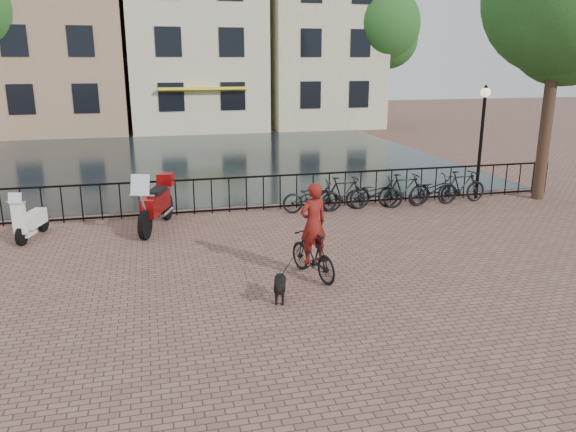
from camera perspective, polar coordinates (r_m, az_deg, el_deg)
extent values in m
plane|color=brown|center=(9.05, 4.67, -12.37)|extent=(100.00, 100.00, 0.00)
plane|color=black|center=(25.35, -7.82, 5.83)|extent=(20.00, 20.00, 0.00)
cube|color=black|center=(16.11, -4.28, 3.96)|extent=(20.00, 0.05, 0.05)
cube|color=black|center=(16.32, -4.22, 0.79)|extent=(20.00, 0.05, 0.05)
cube|color=#927255|center=(37.92, -22.31, 17.15)|extent=(7.50, 9.00, 12.00)
cube|color=beige|center=(37.71, -9.58, 17.30)|extent=(8.00, 9.00, 11.00)
cube|color=gold|center=(33.05, -8.67, 12.58)|extent=(5.00, 0.60, 0.15)
cube|color=#B5AF86|center=(39.22, 2.74, 18.52)|extent=(7.00, 9.00, 12.50)
cylinder|color=black|center=(19.04, 24.91, 9.85)|extent=(0.36, 0.36, 5.60)
cylinder|color=black|center=(37.54, 9.29, 13.47)|extent=(0.36, 0.36, 5.95)
sphere|color=#20521B|center=(37.58, 9.53, 18.65)|extent=(4.76, 4.76, 4.76)
cylinder|color=black|center=(18.25, 18.94, 6.45)|extent=(0.10, 0.10, 3.20)
sphere|color=beige|center=(18.08, 19.42, 11.76)|extent=(0.30, 0.30, 0.30)
imported|color=black|center=(11.24, 2.54, -3.85)|extent=(0.91, 1.72, 1.00)
imported|color=maroon|center=(11.00, 2.59, 0.05)|extent=(0.82, 0.65, 1.95)
imported|color=black|center=(16.05, 2.47, 1.94)|extent=(1.75, 0.71, 0.90)
imported|color=black|center=(16.33, 5.68, 2.28)|extent=(1.69, 0.57, 1.00)
imported|color=black|center=(16.67, 8.76, 2.29)|extent=(1.79, 0.84, 0.90)
imported|color=black|center=(17.04, 11.72, 2.60)|extent=(1.67, 0.48, 1.00)
imported|color=black|center=(17.48, 14.53, 2.58)|extent=(1.77, 0.79, 0.90)
imported|color=black|center=(17.94, 17.22, 2.86)|extent=(1.70, 0.60, 1.00)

